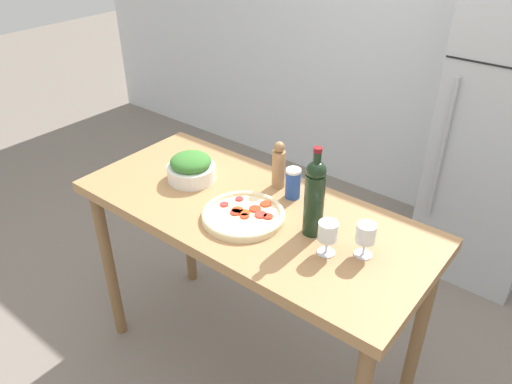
% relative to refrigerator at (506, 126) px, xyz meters
% --- Properties ---
extents(ground_plane, '(14.00, 14.00, 0.00)m').
position_rel_refrigerator_xyz_m(ground_plane, '(-0.57, -1.51, -0.91)').
color(ground_plane, slate).
extents(wall_back, '(6.40, 0.09, 2.60)m').
position_rel_refrigerator_xyz_m(wall_back, '(-0.57, 0.37, 0.39)').
color(wall_back, silver).
rests_on(wall_back, ground_plane).
extents(refrigerator, '(0.60, 0.66, 1.83)m').
position_rel_refrigerator_xyz_m(refrigerator, '(0.00, 0.00, 0.00)').
color(refrigerator, '#B7BCC1').
rests_on(refrigerator, ground_plane).
extents(prep_counter, '(1.48, 0.66, 0.93)m').
position_rel_refrigerator_xyz_m(prep_counter, '(-0.57, -1.51, -0.10)').
color(prep_counter, '#A87A4C').
rests_on(prep_counter, ground_plane).
extents(wine_bottle, '(0.07, 0.07, 0.35)m').
position_rel_refrigerator_xyz_m(wine_bottle, '(-0.29, -1.49, 0.18)').
color(wine_bottle, black).
rests_on(wine_bottle, prep_counter).
extents(wine_glass_near, '(0.07, 0.07, 0.13)m').
position_rel_refrigerator_xyz_m(wine_glass_near, '(-0.18, -1.56, 0.10)').
color(wine_glass_near, silver).
rests_on(wine_glass_near, prep_counter).
extents(wine_glass_far, '(0.07, 0.07, 0.13)m').
position_rel_refrigerator_xyz_m(wine_glass_far, '(-0.08, -1.49, 0.10)').
color(wine_glass_far, silver).
rests_on(wine_glass_far, prep_counter).
extents(pepper_mill, '(0.06, 0.06, 0.21)m').
position_rel_refrigerator_xyz_m(pepper_mill, '(-0.59, -1.30, 0.12)').
color(pepper_mill, '#AD7F51').
rests_on(pepper_mill, prep_counter).
extents(salad_bowl, '(0.21, 0.21, 0.12)m').
position_rel_refrigerator_xyz_m(salad_bowl, '(-0.92, -1.49, 0.07)').
color(salad_bowl, white).
rests_on(salad_bowl, prep_counter).
extents(homemade_pizza, '(0.33, 0.33, 0.03)m').
position_rel_refrigerator_xyz_m(homemade_pizza, '(-0.55, -1.58, 0.03)').
color(homemade_pizza, beige).
rests_on(homemade_pizza, prep_counter).
extents(salt_canister, '(0.06, 0.06, 0.13)m').
position_rel_refrigerator_xyz_m(salt_canister, '(-0.49, -1.33, 0.08)').
color(salt_canister, '#284CA3').
rests_on(salt_canister, prep_counter).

